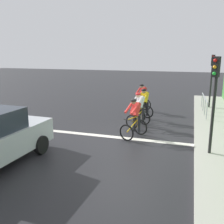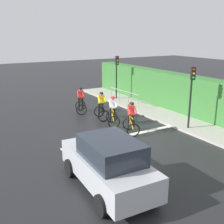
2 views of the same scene
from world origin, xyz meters
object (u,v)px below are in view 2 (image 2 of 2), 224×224
object	(u,v)px
car_silver	(108,163)
traffic_light_near_crossing	(192,89)
cyclist_lead	(81,101)
cyclist_second	(101,106)
cyclist_mid	(113,111)
pedestrian_railing_kerbside	(124,94)
cyclist_fourth	(131,118)
traffic_light_far_junction	(117,71)

from	to	relation	value
car_silver	traffic_light_near_crossing	size ratio (longest dim) A/B	1.25
cyclist_lead	traffic_light_near_crossing	bearing A→B (deg)	-60.10
cyclist_second	cyclist_mid	distance (m)	1.32
cyclist_mid	pedestrian_railing_kerbside	size ratio (longest dim) A/B	0.49
cyclist_mid	cyclist_fourth	size ratio (longest dim) A/B	1.00
car_silver	traffic_light_far_junction	world-z (taller)	traffic_light_far_junction
cyclist_lead	traffic_light_far_junction	xyz separation A→B (m)	(3.87, 1.91, 1.43)
traffic_light_near_crossing	pedestrian_railing_kerbside	xyz separation A→B (m)	(0.04, 6.34, -1.44)
cyclist_lead	cyclist_fourth	bearing A→B (deg)	-82.82
cyclist_mid	cyclist_fourth	bearing A→B (deg)	-84.99
cyclist_second	traffic_light_near_crossing	bearing A→B (deg)	-53.98
cyclist_fourth	traffic_light_far_junction	distance (m)	7.61
cyclist_lead	cyclist_fourth	world-z (taller)	same
cyclist_lead	traffic_light_near_crossing	world-z (taller)	traffic_light_near_crossing
cyclist_mid	traffic_light_far_junction	world-z (taller)	traffic_light_far_junction
traffic_light_far_junction	pedestrian_railing_kerbside	xyz separation A→B (m)	(-0.37, -1.59, -1.44)
cyclist_mid	pedestrian_railing_kerbside	bearing A→B (deg)	49.33
car_silver	traffic_light_near_crossing	world-z (taller)	traffic_light_near_crossing
cyclist_lead	traffic_light_far_junction	size ratio (longest dim) A/B	0.50
traffic_light_near_crossing	cyclist_mid	bearing A→B (deg)	136.88
cyclist_second	cyclist_lead	bearing A→B (deg)	103.75
cyclist_second	car_silver	bearing A→B (deg)	-116.75
car_silver	traffic_light_near_crossing	xyz separation A→B (m)	(6.47, 2.76, 1.35)
cyclist_mid	traffic_light_near_crossing	world-z (taller)	traffic_light_near_crossing
traffic_light_near_crossing	pedestrian_railing_kerbside	bearing A→B (deg)	89.64
cyclist_second	cyclist_fourth	world-z (taller)	same
cyclist_mid	traffic_light_near_crossing	xyz separation A→B (m)	(3.00, -2.81, 1.43)
traffic_light_far_junction	cyclist_mid	bearing A→B (deg)	-123.63
traffic_light_near_crossing	cyclist_fourth	bearing A→B (deg)	157.00
cyclist_fourth	car_silver	size ratio (longest dim) A/B	0.40
car_silver	cyclist_fourth	bearing A→B (deg)	47.73
cyclist_lead	cyclist_mid	distance (m)	3.25
cyclist_lead	cyclist_mid	size ratio (longest dim) A/B	1.00
cyclist_lead	car_silver	size ratio (longest dim) A/B	0.40
cyclist_mid	traffic_light_far_junction	bearing A→B (deg)	56.37
cyclist_second	car_silver	world-z (taller)	car_silver
cyclist_fourth	pedestrian_railing_kerbside	size ratio (longest dim) A/B	0.49
cyclist_fourth	cyclist_lead	bearing A→B (deg)	97.18
cyclist_second	cyclist_fourth	xyz separation A→B (m)	(0.14, -2.91, 0.00)
pedestrian_railing_kerbside	car_silver	bearing A→B (deg)	-125.57
pedestrian_railing_kerbside	cyclist_lead	bearing A→B (deg)	-174.79
cyclist_lead	cyclist_second	size ratio (longest dim) A/B	1.00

